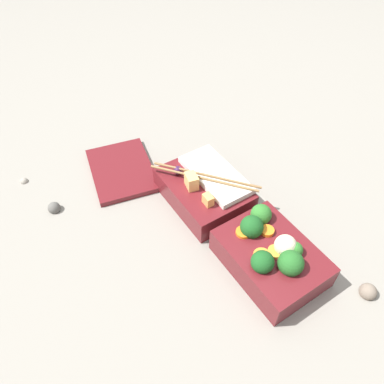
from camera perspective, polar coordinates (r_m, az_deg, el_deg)
name	(u,v)px	position (r m, az deg, el deg)	size (l,w,h in m)	color
ground_plane	(233,228)	(0.74, 6.33, -5.46)	(3.00, 3.00, 0.00)	gray
bento_tray_vegetable	(269,256)	(0.68, 11.67, -9.47)	(0.18, 0.13, 0.09)	maroon
bento_tray_rice	(205,189)	(0.77, 1.92, 0.44)	(0.18, 0.15, 0.08)	maroon
bento_lid	(122,170)	(0.86, -10.64, 3.32)	(0.18, 0.13, 0.01)	maroon
pebble_0	(54,208)	(0.82, -20.26, -2.30)	(0.03, 0.03, 0.03)	#595651
pebble_1	(368,292)	(0.72, 25.23, -13.57)	(0.03, 0.03, 0.03)	#7A6B5B
pebble_2	(24,180)	(0.90, -24.27, 1.64)	(0.02, 0.02, 0.02)	gray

